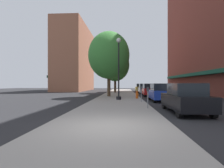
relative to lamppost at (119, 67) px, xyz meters
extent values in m
plane|color=#232326|center=(3.90, 6.92, -3.20)|extent=(90.00, 90.00, 0.00)
cube|color=gray|center=(-0.10, 7.92, -3.14)|extent=(4.80, 50.00, 0.12)
cube|color=#144C38|center=(11.55, 10.92, -0.10)|extent=(0.90, 34.00, 0.50)
cube|color=#9E6047|center=(-11.10, 25.92, 4.37)|extent=(6.00, 18.00, 15.14)
cube|color=#144C38|center=(-14.45, 25.92, -0.10)|extent=(0.90, 15.30, 0.50)
cylinder|color=black|center=(0.00, 0.00, -2.93)|extent=(0.48, 0.48, 0.30)
cylinder|color=black|center=(0.00, 0.00, -0.18)|extent=(0.14, 0.14, 5.20)
sphere|color=silver|center=(0.00, 0.00, 2.60)|extent=(0.44, 0.44, 0.44)
cylinder|color=#E05614|center=(1.85, 1.46, -2.77)|extent=(0.26, 0.26, 0.62)
sphere|color=#E05614|center=(1.85, 1.46, -2.41)|extent=(0.24, 0.24, 0.24)
cylinder|color=#E05614|center=(1.99, 1.46, -2.68)|extent=(0.12, 0.10, 0.10)
cylinder|color=slate|center=(1.95, -6.20, -2.56)|extent=(0.06, 0.06, 1.05)
cube|color=#33383D|center=(1.95, -6.20, -1.90)|extent=(0.14, 0.09, 0.26)
cylinder|color=slate|center=(1.95, -2.08, -2.56)|extent=(0.06, 0.06, 1.05)
cube|color=#33383D|center=(1.95, -2.08, -1.90)|extent=(0.14, 0.09, 0.26)
cylinder|color=#422D1E|center=(-1.02, 14.83, -1.60)|extent=(0.40, 0.40, 2.97)
ellipsoid|color=#387F33|center=(-1.02, 14.83, 1.77)|extent=(5.02, 5.02, 5.77)
cylinder|color=#4C3823|center=(-1.33, 4.86, -1.52)|extent=(0.40, 0.40, 3.12)
ellipsoid|color=#387F33|center=(-1.33, 4.86, 1.93)|extent=(5.05, 5.05, 5.81)
cylinder|color=black|center=(3.12, -5.48, -2.88)|extent=(0.22, 0.64, 0.64)
cylinder|color=black|center=(4.68, -5.48, -2.88)|extent=(0.22, 0.64, 0.64)
cylinder|color=black|center=(3.12, -8.68, -2.88)|extent=(0.22, 0.64, 0.64)
cylinder|color=black|center=(4.68, -8.68, -2.88)|extent=(0.22, 0.64, 0.64)
cube|color=black|center=(3.90, -7.08, -2.56)|extent=(1.80, 4.30, 0.76)
cube|color=black|center=(3.90, -7.23, -1.86)|extent=(1.56, 2.20, 0.64)
cylinder|color=black|center=(3.12, 1.54, -2.88)|extent=(0.22, 0.64, 0.64)
cylinder|color=black|center=(4.68, 1.54, -2.88)|extent=(0.22, 0.64, 0.64)
cylinder|color=black|center=(3.12, -1.66, -2.88)|extent=(0.22, 0.64, 0.64)
cylinder|color=black|center=(4.68, -1.66, -2.88)|extent=(0.22, 0.64, 0.64)
cube|color=#1E389E|center=(3.90, -0.06, -2.56)|extent=(1.80, 4.30, 0.76)
cube|color=black|center=(3.90, -0.21, -1.86)|extent=(1.56, 2.20, 0.64)
cylinder|color=black|center=(3.12, 8.86, -2.88)|extent=(0.22, 0.64, 0.64)
cylinder|color=black|center=(4.68, 8.86, -2.88)|extent=(0.22, 0.64, 0.64)
cylinder|color=black|center=(3.12, 5.66, -2.88)|extent=(0.22, 0.64, 0.64)
cylinder|color=black|center=(4.68, 5.66, -2.88)|extent=(0.22, 0.64, 0.64)
cube|color=red|center=(3.90, 7.26, -2.56)|extent=(1.80, 4.30, 0.76)
cube|color=black|center=(3.90, 7.11, -1.86)|extent=(1.56, 2.20, 0.64)
cylinder|color=black|center=(3.12, 14.84, -2.88)|extent=(0.22, 0.64, 0.64)
cylinder|color=black|center=(4.68, 14.84, -2.88)|extent=(0.22, 0.64, 0.64)
cylinder|color=black|center=(3.12, 11.64, -2.88)|extent=(0.22, 0.64, 0.64)
cylinder|color=black|center=(4.68, 11.64, -2.88)|extent=(0.22, 0.64, 0.64)
cube|color=#B2B2BA|center=(3.90, 13.24, -2.56)|extent=(1.80, 4.30, 0.76)
cube|color=black|center=(3.90, 13.09, -1.86)|extent=(1.56, 2.20, 0.64)
cylinder|color=black|center=(3.12, 22.13, -2.88)|extent=(0.22, 0.64, 0.64)
cylinder|color=black|center=(4.68, 22.13, -2.88)|extent=(0.22, 0.64, 0.64)
cylinder|color=black|center=(3.12, 18.93, -2.88)|extent=(0.22, 0.64, 0.64)
cylinder|color=black|center=(4.68, 18.93, -2.88)|extent=(0.22, 0.64, 0.64)
cube|color=gold|center=(3.90, 20.53, -2.56)|extent=(1.80, 4.30, 0.76)
cube|color=black|center=(3.90, 20.38, -1.86)|extent=(1.56, 2.20, 0.64)
camera|label=1|loc=(0.46, -17.60, -1.57)|focal=29.50mm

